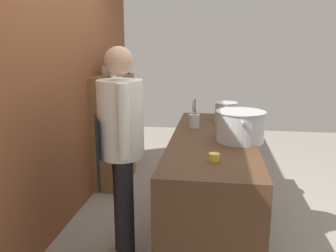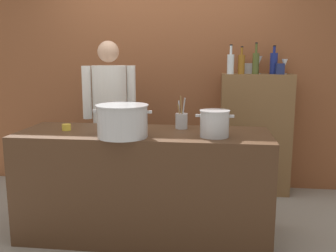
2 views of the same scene
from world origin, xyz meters
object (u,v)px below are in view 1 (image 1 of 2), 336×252
Objects in this scene: utensil_crock at (194,120)px; wine_bottle_cobalt at (117,64)px; spice_tin_navy at (125,69)px; wine_bottle_olive at (118,65)px; chef at (121,141)px; spice_tin_silver at (107,71)px; stockpot_small at (226,112)px; wine_bottle_amber at (114,67)px; wine_glass_short at (120,65)px; butter_jar at (214,157)px; wine_glass_tall at (109,64)px; stockpot_large at (240,126)px; wine_bottle_clear at (113,67)px.

wine_bottle_cobalt reaches higher than utensil_crock.
wine_bottle_olive is at bearing 176.02° from spice_tin_navy.
chef is 1.56m from spice_tin_silver.
stockpot_small is 1.50m from wine_bottle_cobalt.
wine_bottle_amber is at bearing -169.34° from wine_bottle_cobalt.
wine_bottle_olive is 0.15m from spice_tin_silver.
spice_tin_silver is at bearing 172.19° from wine_glass_short.
wine_bottle_cobalt reaches higher than stockpot_small.
wine_bottle_olive reaches higher than spice_tin_navy.
butter_jar is at bearing -145.60° from wine_bottle_olive.
wine_glass_tall is (-0.15, 0.05, 0.02)m from wine_bottle_cobalt.
stockpot_large is at bearing -20.77° from butter_jar.
wine_bottle_clear is 0.51m from spice_tin_navy.
wine_bottle_cobalt reaches higher than butter_jar.
stockpot_small is 1.43m from spice_tin_navy.
stockpot_small is 1.50m from wine_glass_tall.
chef is at bearing 75.76° from butter_jar.
wine_bottle_cobalt is 1.89× the size of wine_glass_short.
wine_glass_tall reaches higher than butter_jar.
wine_bottle_cobalt is at bearing 64.80° from stockpot_small.
wine_glass_tall is 0.13m from spice_tin_silver.
wine_glass_tall reaches higher than spice_tin_navy.
wine_bottle_clear is (-0.46, -0.09, -0.01)m from wine_bottle_cobalt.
wine_bottle_clear is at bearing 56.85° from stockpot_large.
utensil_crock is 1.42m from wine_bottle_cobalt.
butter_jar is 0.47× the size of wine_glass_short.
wine_bottle_amber reaches higher than spice_tin_navy.
wine_glass_tall is at bearing 71.19° from stockpot_small.
wine_bottle_amber is 1.54× the size of wine_glass_tall.
chef reaches higher than wine_bottle_amber.
stockpot_large is 1.90m from wine_glass_tall.
chef is at bearing -163.77° from wine_bottle_olive.
wine_glass_short is (0.57, 0.08, -0.00)m from wine_bottle_clear.
wine_bottle_olive is 1.74× the size of wine_glass_tall.
stockpot_small is at bearing -118.77° from spice_tin_navy.
stockpot_large is at bearing -136.15° from spice_tin_navy.
wine_glass_short is at bearing 31.38° from butter_jar.
chef is at bearing -160.07° from wine_glass_tall.
wine_glass_tall reaches higher than stockpot_large.
wine_bottle_clear reaches higher than wine_bottle_cobalt.
wine_glass_short is at bearing 44.38° from stockpot_large.
wine_bottle_amber reaches higher than spice_tin_silver.
wine_bottle_clear is at bearing 82.64° from stockpot_small.
wine_glass_tall is (-0.26, 0.06, 0.02)m from wine_glass_short.
wine_bottle_clear is (-0.11, -0.03, 0.00)m from wine_bottle_amber.
wine_bottle_clear reaches higher than stockpot_small.
stockpot_small is 1.05× the size of utensil_crock.
spice_tin_navy reaches higher than spice_tin_silver.
wine_glass_tall is (1.51, 0.55, 0.49)m from chef.
spice_tin_navy is at bearing -3.56° from wine_bottle_amber.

